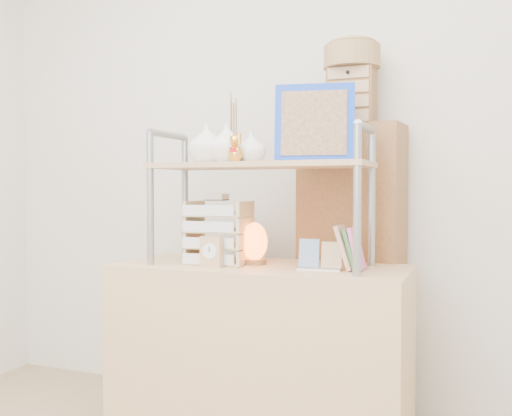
{
  "coord_description": "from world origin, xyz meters",
  "views": [
    {
      "loc": [
        0.83,
        -0.98,
        1.07
      ],
      "look_at": [
        -0.02,
        1.2,
        0.99
      ],
      "focal_mm": 40.0,
      "sensor_mm": 36.0,
      "label": 1
    }
  ],
  "objects": [
    {
      "name": "cabinet",
      "position": [
        0.3,
        1.57,
        0.68
      ],
      "size": [
        0.47,
        0.28,
        1.35
      ],
      "primitive_type": "cube",
      "rotation": [
        0.0,
        0.0,
        -0.09
      ],
      "color": "brown",
      "rests_on": "ground"
    },
    {
      "name": "letter_tray",
      "position": [
        -0.19,
        1.19,
        0.87
      ],
      "size": [
        0.26,
        0.25,
        0.29
      ],
      "color": "#D6AC80",
      "rests_on": "desk"
    },
    {
      "name": "salt_lamp",
      "position": [
        -0.03,
        1.22,
        0.84
      ],
      "size": [
        0.12,
        0.11,
        0.18
      ],
      "color": "brown",
      "rests_on": "desk"
    },
    {
      "name": "desk_clock",
      "position": [
        -0.16,
        1.07,
        0.81
      ],
      "size": [
        0.09,
        0.04,
        0.12
      ],
      "color": "tan",
      "rests_on": "desk"
    },
    {
      "name": "desk",
      "position": [
        0.0,
        1.2,
        0.38
      ],
      "size": [
        1.2,
        0.5,
        0.75
      ],
      "primitive_type": "cube",
      "color": "tan",
      "rests_on": "ground"
    },
    {
      "name": "woven_basket",
      "position": [
        0.3,
        1.55,
        1.65
      ],
      "size": [
        0.25,
        0.25,
        0.1
      ],
      "primitive_type": "cylinder",
      "color": "olive",
      "rests_on": "drawer_chest"
    },
    {
      "name": "hutch",
      "position": [
        -0.04,
        1.21,
        1.2
      ],
      "size": [
        0.9,
        0.34,
        0.75
      ],
      "color": "gray",
      "rests_on": "desk"
    },
    {
      "name": "drawer_chest",
      "position": [
        0.3,
        1.55,
        1.48
      ],
      "size": [
        0.2,
        0.16,
        0.25
      ],
      "color": "brown",
      "rests_on": "cabinet"
    },
    {
      "name": "postcard_stand",
      "position": [
        0.27,
        1.15,
        0.78
      ],
      "size": [
        0.17,
        0.06,
        0.12
      ],
      "color": "white",
      "rests_on": "desk"
    }
  ]
}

